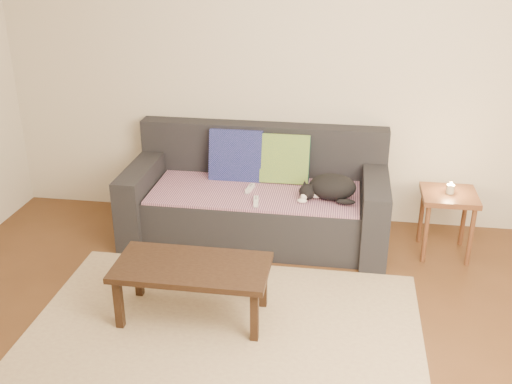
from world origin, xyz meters
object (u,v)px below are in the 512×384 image
sofa (257,201)px  wii_remote_b (256,201)px  wii_remote_a (250,188)px  side_table (448,204)px  cat (330,188)px  coffee_table (192,272)px

sofa → wii_remote_b: sofa is taller
wii_remote_a → side_table: side_table is taller
wii_remote_a → side_table: 1.55m
cat → wii_remote_a: 0.65m
sofa → wii_remote_a: 0.18m
cat → coffee_table: 1.38m
wii_remote_b → coffee_table: (-0.27, -0.91, -0.11)m
wii_remote_a → coffee_table: wii_remote_a is taller
wii_remote_b → side_table: (1.46, 0.24, -0.03)m
cat → wii_remote_b: (-0.55, -0.17, -0.08)m
sofa → side_table: sofa is taller
side_table → wii_remote_b: bearing=-170.6°
sofa → cat: bearing=-14.9°
wii_remote_b → coffee_table: size_ratio=0.15×
wii_remote_a → wii_remote_b: same height
wii_remote_b → sofa: bearing=-0.5°
wii_remote_b → side_table: 1.48m
sofa → cat: (0.60, -0.16, 0.22)m
wii_remote_a → side_table: (1.55, -0.00, -0.03)m
sofa → cat: 0.66m
coffee_table → cat: bearing=52.7°
wii_remote_b → side_table: bearing=-88.5°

